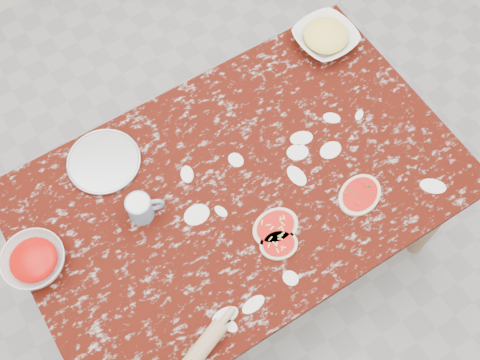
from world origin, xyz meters
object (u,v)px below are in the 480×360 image
at_px(cheese_bowl, 325,38).
at_px(pizza_tray, 104,162).
at_px(rolling_pin, 194,359).
at_px(sauce_bowl, 35,261).
at_px(worktable, 240,195).
at_px(flour_mug, 141,208).

bearing_deg(cheese_bowl, pizza_tray, -179.24).
height_order(pizza_tray, rolling_pin, rolling_pin).
bearing_deg(sauce_bowl, worktable, -9.19).
xyz_separation_m(pizza_tray, flour_mug, (0.02, -0.26, 0.05)).
xyz_separation_m(pizza_tray, cheese_bowl, (1.01, 0.01, 0.02)).
relative_size(pizza_tray, rolling_pin, 0.96).
xyz_separation_m(pizza_tray, sauce_bowl, (-0.37, -0.23, 0.03)).
distance_m(pizza_tray, cheese_bowl, 1.01).
height_order(cheese_bowl, rolling_pin, cheese_bowl).
xyz_separation_m(worktable, sauce_bowl, (-0.74, 0.12, 0.12)).
distance_m(cheese_bowl, rolling_pin, 1.35).
bearing_deg(rolling_pin, worktable, 44.35).
height_order(worktable, cheese_bowl, cheese_bowl).
distance_m(worktable, cheese_bowl, 0.74).
height_order(sauce_bowl, rolling_pin, sauce_bowl).
relative_size(worktable, cheese_bowl, 6.63).
bearing_deg(pizza_tray, sauce_bowl, -148.01).
bearing_deg(sauce_bowl, rolling_pin, -62.61).
xyz_separation_m(worktable, cheese_bowl, (0.64, 0.36, 0.11)).
distance_m(worktable, rolling_pin, 0.64).
bearing_deg(sauce_bowl, cheese_bowl, 9.98).
bearing_deg(worktable, flour_mug, 165.29).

